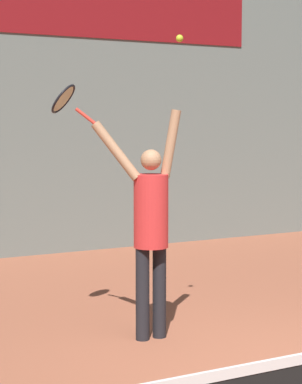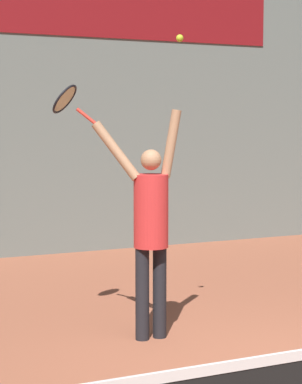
# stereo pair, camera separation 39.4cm
# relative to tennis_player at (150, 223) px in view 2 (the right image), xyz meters

# --- Properties ---
(back_wall) EXTENTS (18.00, 0.10, 5.00)m
(back_wall) POSITION_rel_tennis_player_xyz_m (0.67, 4.60, 1.39)
(back_wall) COLOR slate
(back_wall) RESTS_ON ground_plane
(sponsor_banner) EXTENTS (6.96, 0.02, 0.91)m
(sponsor_banner) POSITION_rel_tennis_player_xyz_m (0.67, 4.54, 2.73)
(sponsor_banner) COLOR maroon
(tennis_player) EXTENTS (0.80, 0.47, 2.17)m
(tennis_player) POSITION_rel_tennis_player_xyz_m (0.00, 0.00, 0.00)
(tennis_player) COLOR black
(tennis_player) RESTS_ON ground_plane
(tennis_racket) EXTENTS (0.44, 0.41, 0.38)m
(tennis_racket) POSITION_rel_tennis_player_xyz_m (-0.67, 0.43, 1.14)
(tennis_racket) COLOR red
(tennis_ball) EXTENTS (0.07, 0.07, 0.07)m
(tennis_ball) POSITION_rel_tennis_player_xyz_m (0.25, -0.11, 1.70)
(tennis_ball) COLOR #CCDB2D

